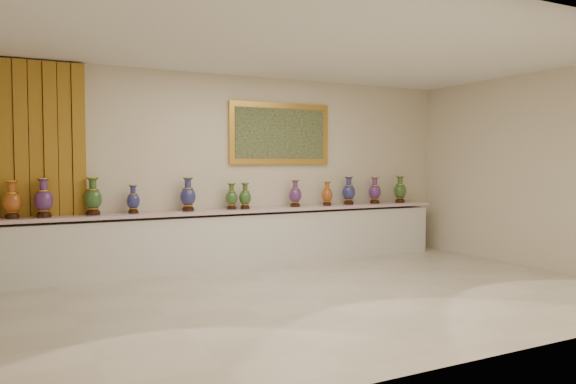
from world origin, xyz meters
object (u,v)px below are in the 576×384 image
at_px(vase_0, 12,202).
at_px(vase_2, 93,198).
at_px(vase_1, 44,200).
at_px(counter, 239,239).

distance_m(vase_0, vase_2, 1.00).
xyz_separation_m(vase_1, vase_2, (0.63, 0.03, -0.00)).
relative_size(counter, vase_1, 13.98).
relative_size(vase_0, vase_1, 0.94).
height_order(vase_1, vase_2, same).
height_order(counter, vase_2, vase_2).
bearing_deg(vase_0, counter, 0.22).
bearing_deg(vase_1, vase_0, 178.50).
bearing_deg(vase_2, vase_0, -178.78).
bearing_deg(vase_0, vase_1, -1.50).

